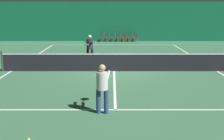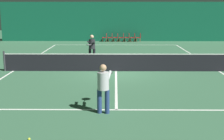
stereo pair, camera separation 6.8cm
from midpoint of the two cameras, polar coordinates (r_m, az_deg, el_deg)
name	(u,v)px [view 2 (the right image)]	position (r m, az deg, el deg)	size (l,w,h in m)	color
ground_plane	(116,71)	(16.63, 0.85, -0.22)	(60.00, 60.00, 0.00)	#386647
backdrop_curtain	(116,22)	(31.50, 0.75, 8.83)	(23.00, 0.12, 3.89)	#0F5138
court_line_baseline_far	(116,45)	(28.38, 0.75, 4.62)	(11.00, 0.10, 0.00)	white
court_line_service_far	(116,54)	(22.93, 0.79, 3.00)	(8.25, 0.10, 0.00)	white
court_line_service_near	(116,110)	(10.44, 1.00, -7.28)	(8.25, 0.10, 0.00)	white
court_line_sideline_left	(13,71)	(17.49, -17.48, -0.16)	(0.10, 23.80, 0.00)	white
court_line_sideline_right	(219,71)	(17.54, 19.13, -0.24)	(0.10, 23.80, 0.00)	white
court_line_centre	(116,71)	(16.63, 0.85, -0.21)	(0.10, 12.80, 0.00)	white
tennis_net	(116,62)	(16.53, 0.86, 1.52)	(12.00, 0.10, 1.07)	black
player_near	(103,85)	(9.90, -1.38, -2.71)	(0.52, 1.35, 1.60)	navy
player_far	(92,46)	(19.30, -3.60, 4.34)	(0.49, 1.38, 1.69)	black
courtside_chair_0	(105,37)	(31.06, -1.17, 6.10)	(0.44, 0.44, 0.84)	brown
courtside_chair_1	(111,37)	(31.05, -0.13, 6.10)	(0.44, 0.44, 0.84)	brown
courtside_chair_2	(117,37)	(31.05, 0.90, 6.09)	(0.44, 0.44, 0.84)	brown
courtside_chair_3	(122,37)	(31.06, 1.94, 6.09)	(0.44, 0.44, 0.84)	brown
courtside_chair_4	(128,37)	(31.07, 2.97, 6.08)	(0.44, 0.44, 0.84)	brown
courtside_chair_5	(133,37)	(31.10, 4.00, 6.08)	(0.44, 0.44, 0.84)	brown
courtside_chair_6	(139,37)	(31.14, 5.03, 6.07)	(0.44, 0.44, 0.84)	brown
tennis_ball	(29,139)	(8.43, -14.68, -12.11)	(0.07, 0.07, 0.07)	#D1DB33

